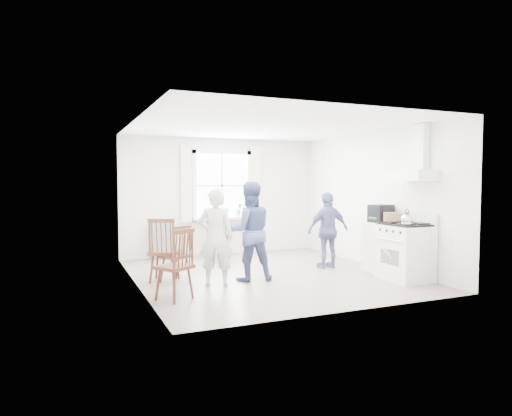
{
  "coord_description": "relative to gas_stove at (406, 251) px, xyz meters",
  "views": [
    {
      "loc": [
        -3.31,
        -7.27,
        1.65
      ],
      "look_at": [
        -0.13,
        0.2,
        1.17
      ],
      "focal_mm": 32.0,
      "sensor_mm": 36.0,
      "label": 1
    }
  ],
  "objects": [
    {
      "name": "room_shell",
      "position": [
        -1.91,
        1.35,
        0.82
      ],
      "size": [
        4.62,
        5.12,
        2.64
      ],
      "color": "gray",
      "rests_on": "ground"
    },
    {
      "name": "window_assembly",
      "position": [
        -1.91,
        3.8,
        0.98
      ],
      "size": [
        1.88,
        0.24,
        1.7
      ],
      "color": "white",
      "rests_on": "room_shell"
    },
    {
      "name": "range_hood",
      "position": [
        0.16,
        -0.0,
        1.42
      ],
      "size": [
        0.45,
        0.76,
        0.94
      ],
      "color": "white",
      "rests_on": "room_shell"
    },
    {
      "name": "shelf_unit",
      "position": [
        -3.31,
        3.68,
        -0.08
      ],
      "size": [
        0.4,
        0.3,
        0.8
      ],
      "primitive_type": "cube",
      "color": "gray",
      "rests_on": "ground"
    },
    {
      "name": "gas_stove",
      "position": [
        0.0,
        0.0,
        0.0
      ],
      "size": [
        0.68,
        0.76,
        1.12
      ],
      "color": "silver",
      "rests_on": "ground"
    },
    {
      "name": "kettle",
      "position": [
        -0.17,
        -0.21,
        0.56
      ],
      "size": [
        0.19,
        0.19,
        0.26
      ],
      "color": "silver",
      "rests_on": "gas_stove"
    },
    {
      "name": "low_cabinet",
      "position": [
        0.07,
        0.7,
        -0.03
      ],
      "size": [
        0.5,
        0.55,
        0.9
      ],
      "primitive_type": "cube",
      "color": "white",
      "rests_on": "ground"
    },
    {
      "name": "stereo_stack",
      "position": [
        0.09,
        0.77,
        0.58
      ],
      "size": [
        0.39,
        0.36,
        0.32
      ],
      "color": "black",
      "rests_on": "low_cabinet"
    },
    {
      "name": "cardboard_box",
      "position": [
        0.14,
        0.51,
        0.52
      ],
      "size": [
        0.37,
        0.33,
        0.2
      ],
      "primitive_type": "cube",
      "rotation": [
        0.0,
        0.0,
        -0.42
      ],
      "color": "#A4744F",
      "rests_on": "low_cabinet"
    },
    {
      "name": "windsor_chair_a",
      "position": [
        -3.49,
        1.28,
        0.09
      ],
      "size": [
        0.54,
        0.53,
        0.94
      ],
      "color": "#422115",
      "rests_on": "ground"
    },
    {
      "name": "windsor_chair_b",
      "position": [
        -3.74,
        1.39,
        0.16
      ],
      "size": [
        0.59,
        0.59,
        1.06
      ],
      "color": "#422115",
      "rests_on": "ground"
    },
    {
      "name": "windsor_chair_c",
      "position": [
        -3.75,
        0.2,
        0.13
      ],
      "size": [
        0.58,
        0.58,
        1.01
      ],
      "color": "#422115",
      "rests_on": "ground"
    },
    {
      "name": "person_left",
      "position": [
        -3.02,
        0.86,
        0.28
      ],
      "size": [
        0.73,
        0.73,
        1.54
      ],
      "primitive_type": "imported",
      "rotation": [
        0.0,
        0.0,
        2.76
      ],
      "color": "silver",
      "rests_on": "ground"
    },
    {
      "name": "person_mid",
      "position": [
        -2.38,
        1.02,
        0.33
      ],
      "size": [
        0.91,
        0.91,
        1.64
      ],
      "primitive_type": "imported",
      "rotation": [
        0.0,
        0.0,
        2.98
      ],
      "color": "#424F7A",
      "rests_on": "ground"
    },
    {
      "name": "person_right",
      "position": [
        -0.6,
        1.44,
        0.24
      ],
      "size": [
        0.85,
        0.85,
        1.44
      ],
      "primitive_type": "imported",
      "rotation": [
        0.0,
        0.0,
        3.14
      ],
      "color": "navy",
      "rests_on": "ground"
    },
    {
      "name": "potted_plant",
      "position": [
        -1.54,
        3.71,
        0.52
      ],
      "size": [
        0.19,
        0.19,
        0.3
      ],
      "primitive_type": "imported",
      "rotation": [
        0.0,
        0.0,
        -0.17
      ],
      "color": "#32723C",
      "rests_on": "window_assembly"
    },
    {
      "name": "windsor_chair_d",
      "position": [
        -2.26,
        3.02,
        0.19
      ],
      "size": [
        0.62,
        0.61,
        1.11
      ],
      "color": "#422115",
      "rests_on": "ground"
    }
  ]
}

